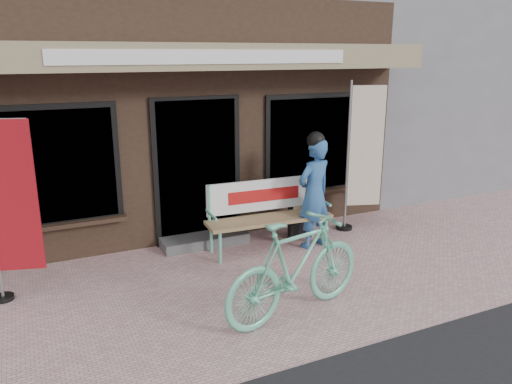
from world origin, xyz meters
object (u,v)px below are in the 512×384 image
bicycle (296,267)px  nobori_red (11,207)px  person (314,191)px  menu_stand (301,208)px  nobori_cream (363,155)px  bench (267,209)px

bicycle → nobori_red: (-2.73, 1.69, 0.57)m
person → menu_stand: size_ratio=1.89×
person → nobori_cream: 1.21m
nobori_red → nobori_cream: bearing=19.8°
menu_stand → person: bearing=-108.0°
bench → nobori_cream: 1.85m
person → nobori_red: (-3.97, 0.01, 0.28)m
bench → menu_stand: (0.68, 0.18, -0.12)m
nobori_red → nobori_cream: nobori_cream is taller
bicycle → nobori_cream: 3.16m
bench → bicycle: bearing=-104.3°
bench → menu_stand: size_ratio=2.06×
nobori_red → menu_stand: bearing=22.0°
nobori_cream → nobori_red: bearing=-158.4°
bicycle → nobori_red: 3.26m
bench → menu_stand: bearing=18.1°
bicycle → person: bearing=-48.8°
menu_stand → bench: bearing=-178.1°
bench → nobori_cream: size_ratio=0.78×
nobori_cream → menu_stand: size_ratio=2.63×
person → nobori_cream: bearing=2.4°
bench → person: 0.74m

